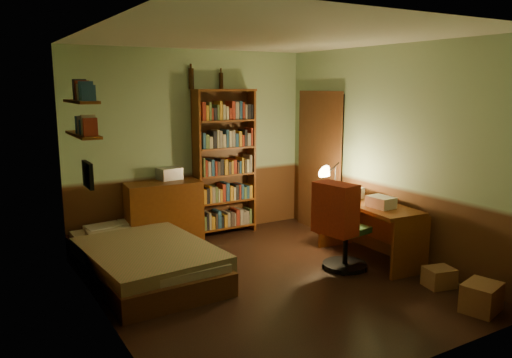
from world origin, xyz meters
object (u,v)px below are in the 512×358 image
desk_lamp (335,171)px  office_chair (346,230)px  bed (142,246)px  desk (370,232)px  bookshelf (225,163)px  dresser (164,214)px  cardboard_box_b (439,277)px  mini_stereo (169,174)px  cardboard_box_a (481,297)px

desk_lamp → office_chair: size_ratio=0.65×
bed → office_chair: 2.35m
bed → desk: (2.55, -0.96, 0.03)m
desk → desk_lamp: size_ratio=2.24×
bookshelf → bed: bearing=-145.2°
dresser → cardboard_box_b: dresser is taller
desk_lamp → mini_stereo: bearing=133.4°
office_chair → cardboard_box_a: (0.36, -1.54, -0.32)m
desk → cardboard_box_a: (-0.09, -1.61, -0.22)m
dresser → cardboard_box_b: size_ratio=3.31×
bed → cardboard_box_a: size_ratio=6.00×
bookshelf → desk: (1.01, -1.91, -0.68)m
bed → bookshelf: bookshelf is taller
office_chair → cardboard_box_b: 1.12m
desk_lamp → bed: bearing=162.2°
desk_lamp → bookshelf: bearing=117.1°
bookshelf → cardboard_box_a: bearing=-72.1°
bed → dresser: dresser is taller
dresser → bed: bearing=-119.4°
bed → desk_lamp: desk_lamp is taller
dresser → cardboard_box_b: bearing=-50.0°
bed → office_chair: (2.11, -1.03, 0.13)m
bed → bookshelf: size_ratio=1.07×
dresser → office_chair: size_ratio=1.06×
desk → desk_lamp: 0.93m
bed → mini_stereo: bearing=51.8°
cardboard_box_b → bookshelf: bearing=109.9°
desk_lamp → dresser: bearing=138.1°
desk_lamp → desk: bearing=-98.7°
office_chair → cardboard_box_a: office_chair is taller
bookshelf → desk_lamp: bookshelf is taller
desk → desk_lamp: bearing=97.0°
bed → mini_stereo: (0.73, 0.99, 0.62)m
bed → desk_lamp: bearing=-8.7°
mini_stereo → desk_lamp: bearing=-43.7°
cardboard_box_a → cardboard_box_b: cardboard_box_a is taller
office_chair → cardboard_box_b: (0.50, -0.94, -0.36)m
desk → cardboard_box_a: bearing=-88.4°
bookshelf → mini_stereo: bearing=-179.5°
bookshelf → cardboard_box_b: (1.06, -2.92, -0.93)m
office_chair → cardboard_box_a: 1.62m
bed → cardboard_box_b: bed is taller
bookshelf → cardboard_box_b: bookshelf is taller
dresser → desk: (1.97, -1.82, -0.08)m
mini_stereo → office_chair: bearing=-63.7°
desk_lamp → office_chair: (-0.42, -0.73, -0.55)m
dresser → office_chair: (1.53, -1.89, 0.03)m
mini_stereo → office_chair: size_ratio=0.32×
bed → cardboard_box_b: 3.27m
dresser → cardboard_box_a: dresser is taller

